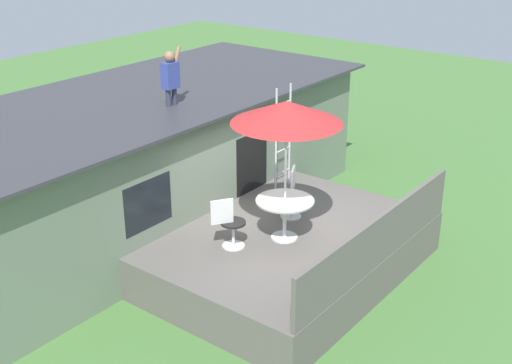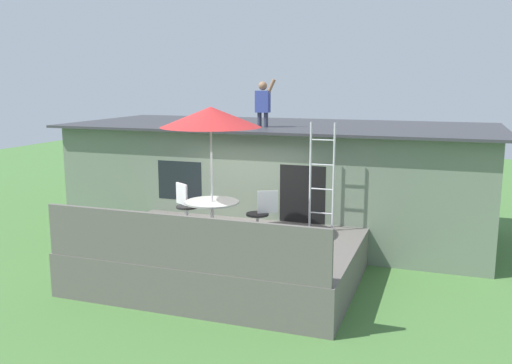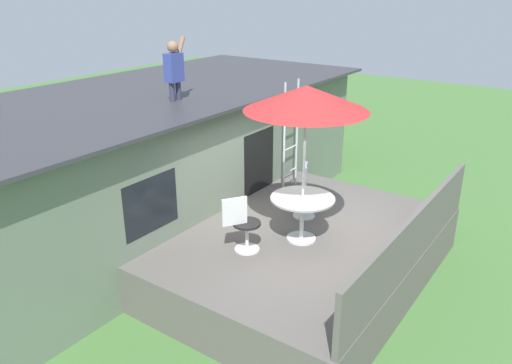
{
  "view_description": "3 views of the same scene",
  "coord_description": "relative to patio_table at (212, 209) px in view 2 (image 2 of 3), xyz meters",
  "views": [
    {
      "loc": [
        -8.94,
        -6.25,
        6.39
      ],
      "look_at": [
        0.07,
        0.69,
        1.58
      ],
      "focal_mm": 46.82,
      "sensor_mm": 36.0,
      "label": 1
    },
    {
      "loc": [
        3.98,
        -9.52,
        3.8
      ],
      "look_at": [
        0.32,
        0.87,
        1.77
      ],
      "focal_mm": 38.42,
      "sensor_mm": 36.0,
      "label": 2
    },
    {
      "loc": [
        -6.64,
        -3.78,
        4.73
      ],
      "look_at": [
        0.33,
        1.12,
        1.35
      ],
      "focal_mm": 35.2,
      "sensor_mm": 36.0,
      "label": 3
    }
  ],
  "objects": [
    {
      "name": "patio_umbrella",
      "position": [
        0.0,
        0.0,
        1.76
      ],
      "size": [
        1.9,
        1.9,
        2.54
      ],
      "color": "silver",
      "rests_on": "deck"
    },
    {
      "name": "step_ladder",
      "position": [
        1.83,
        1.35,
        0.51
      ],
      "size": [
        0.52,
        0.04,
        2.2
      ],
      "color": "silver",
      "rests_on": "deck"
    },
    {
      "name": "patio_chair_right",
      "position": [
        0.85,
        0.44,
        -0.13
      ],
      "size": [
        0.58,
        0.44,
        0.92
      ],
      "rotation": [
        0.0,
        0.0,
        -2.67
      ],
      "color": "silver",
      "rests_on": "deck"
    },
    {
      "name": "house",
      "position": [
        0.2,
        3.77,
        -0.01
      ],
      "size": [
        10.5,
        4.5,
        2.75
      ],
      "color": "slate",
      "rests_on": "ground"
    },
    {
      "name": "deck",
      "position": [
        0.2,
        0.17,
        -0.99
      ],
      "size": [
        5.1,
        3.97,
        0.8
      ],
      "primitive_type": "cube",
      "color": "#605B56",
      "rests_on": "ground"
    },
    {
      "name": "ground_plane",
      "position": [
        0.2,
        0.17,
        -1.39
      ],
      "size": [
        40.0,
        40.0,
        0.0
      ],
      "primitive_type": "plane",
      "color": "#477538"
    },
    {
      "name": "patio_table",
      "position": [
        0.0,
        0.0,
        0.0
      ],
      "size": [
        1.04,
        1.04,
        0.74
      ],
      "color": "silver",
      "rests_on": "deck"
    },
    {
      "name": "patio_chair_left",
      "position": [
        -0.86,
        0.56,
        -0.13
      ],
      "size": [
        0.57,
        0.46,
        0.92
      ],
      "rotation": [
        0.0,
        0.0,
        -0.58
      ],
      "color": "silver",
      "rests_on": "deck"
    },
    {
      "name": "person_figure",
      "position": [
        0.1,
        2.76,
        1.97
      ],
      "size": [
        0.47,
        0.2,
        1.11
      ],
      "color": "#33384C",
      "rests_on": "house"
    },
    {
      "name": "deck_railing",
      "position": [
        0.2,
        -1.77,
        -0.14
      ],
      "size": [
        5.0,
        0.08,
        0.9
      ],
      "primitive_type": "cube",
      "color": "#605B56",
      "rests_on": "deck"
    }
  ]
}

